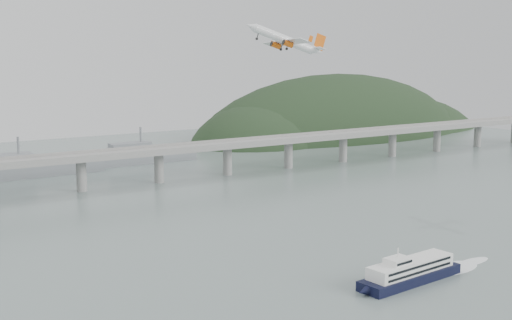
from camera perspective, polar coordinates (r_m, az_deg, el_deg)
ground at (r=260.56m, az=6.62°, el=-9.49°), size 900.00×900.00×0.00m
bridge at (r=425.59m, az=-10.71°, el=0.18°), size 800.00×22.00×23.90m
headland at (r=691.99m, az=7.57°, el=0.60°), size 365.00×155.00×156.00m
ferry at (r=256.50m, az=12.74°, el=-9.07°), size 74.52×17.73×14.05m
airliner at (r=315.93m, az=2.52°, el=9.92°), size 41.48×37.77×16.30m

